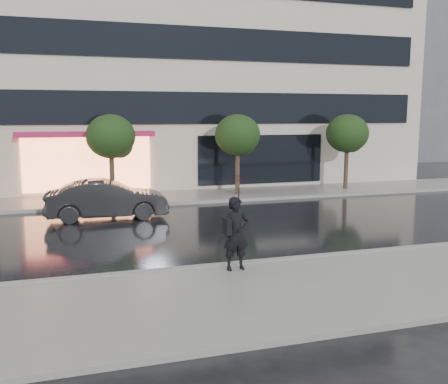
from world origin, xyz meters
name	(u,v)px	position (x,y,z in m)	size (l,w,h in m)	color
ground	(249,255)	(0.00, 0.00, 0.00)	(120.00, 120.00, 0.00)	black
sidewalk_near	(299,291)	(0.00, -3.25, 0.06)	(60.00, 4.50, 0.12)	slate
sidewalk_far	(176,197)	(0.00, 10.25, 0.06)	(60.00, 3.50, 0.12)	slate
curb_near	(262,263)	(0.00, -1.00, 0.07)	(60.00, 0.25, 0.14)	gray
curb_far	(184,203)	(0.00, 8.50, 0.07)	(60.00, 0.25, 0.14)	gray
office_building	(148,30)	(0.00, 17.97, 9.00)	(30.00, 12.76, 18.00)	beige
bg_building_right	(408,71)	(26.00, 28.00, 8.00)	(12.00, 12.00, 16.00)	#4C4C54
tree_mid_west	(112,138)	(-2.94, 10.03, 2.92)	(2.20, 2.20, 3.99)	#33261C
tree_mid_east	(239,136)	(3.06, 10.03, 2.92)	(2.20, 2.20, 3.99)	#33261C
tree_far_east	(348,135)	(9.06, 10.03, 2.92)	(2.20, 2.20, 3.99)	#33261C
parked_car	(107,199)	(-3.50, 6.34, 0.75)	(1.59, 4.57, 1.50)	black
pedestrian_with_umbrella	(237,212)	(-0.87, -1.50, 1.59)	(0.89, 0.90, 2.42)	black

